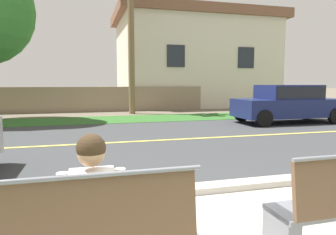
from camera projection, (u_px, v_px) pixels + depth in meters
ground_plane at (126, 133)px, 9.88m from camera, size 140.00×140.00×0.00m
curb_edge at (177, 191)px, 4.45m from camera, size 44.00×0.30×0.11m
street_asphalt at (133, 142)px, 8.44m from camera, size 52.00×8.00×0.01m
road_centre_line at (133, 142)px, 8.44m from camera, size 48.00×0.14×0.01m
far_verge_grass at (115, 119)px, 13.54m from camera, size 48.00×2.80×0.02m
seated_person_white at (92, 202)px, 2.46m from camera, size 0.52×0.68×1.25m
car_navy_far at (288, 102)px, 12.37m from camera, size 4.30×1.86×1.54m
garden_wall at (90, 99)px, 17.05m from camera, size 13.00×0.36×1.40m
house_across_street at (194, 60)px, 21.72m from camera, size 11.10×6.91×6.41m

